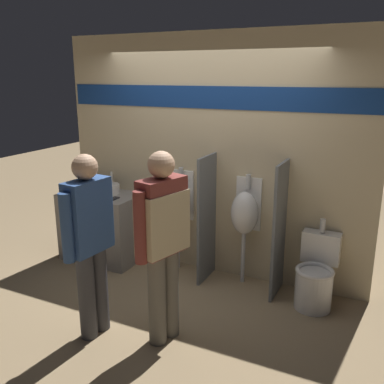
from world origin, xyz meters
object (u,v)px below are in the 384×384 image
sink_basin (107,189)px  cell_phone (114,199)px  urinal_near_counter (178,203)px  urinal_far (245,213)px  person_with_lanyard (90,239)px  person_in_vest (163,235)px  toilet (315,277)px

sink_basin → cell_phone: size_ratio=2.30×
urinal_near_counter → urinal_far: size_ratio=1.00×
person_with_lanyard → person_in_vest: bearing=-65.8°
sink_basin → urinal_far: (1.75, 0.11, -0.09)m
person_in_vest → person_with_lanyard: person_in_vest is taller
sink_basin → urinal_far: 1.76m
sink_basin → urinal_far: urinal_far is taller
cell_phone → urinal_far: (1.51, 0.28, -0.04)m
cell_phone → toilet: toilet is taller
urinal_far → urinal_near_counter: bearing=180.0°
sink_basin → urinal_near_counter: urinal_near_counter is taller
person_with_lanyard → urinal_near_counter: bearing=4.0°
sink_basin → urinal_near_counter: size_ratio=0.26×
person_with_lanyard → toilet: bearing=-45.3°
urinal_near_counter → person_in_vest: person_in_vest is taller
toilet → person_with_lanyard: (-1.68, -1.36, 0.60)m
urinal_far → cell_phone: bearing=-169.4°
cell_phone → person_with_lanyard: person_with_lanyard is taller
cell_phone → person_in_vest: 1.63m
urinal_far → person_with_lanyard: bearing=-119.5°
person_with_lanyard → sink_basin: bearing=37.9°
sink_basin → person_with_lanyard: bearing=-57.8°
urinal_near_counter → toilet: (1.63, -0.16, -0.50)m
urinal_near_counter → toilet: urinal_near_counter is taller
urinal_near_counter → person_in_vest: 1.44m
person_in_vest → cell_phone: bearing=65.8°
urinal_far → person_with_lanyard: (-0.86, -1.52, 0.09)m
toilet → person_in_vest: size_ratio=0.51×
urinal_far → person_in_vest: size_ratio=0.73×
sink_basin → urinal_far: size_ratio=0.26×
urinal_far → toilet: size_ratio=1.42×
cell_phone → person_in_vest: (1.25, -1.04, 0.12)m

